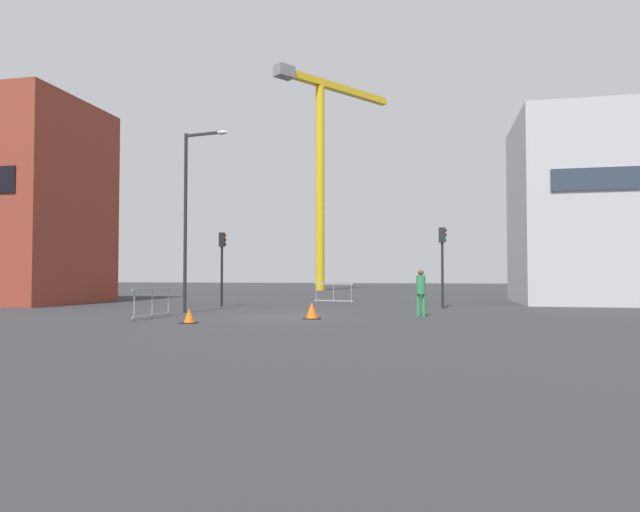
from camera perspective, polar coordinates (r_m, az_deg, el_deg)
name	(u,v)px	position (r m, az deg, el deg)	size (l,w,h in m)	color
ground	(282,317)	(20.66, -3.94, -6.34)	(160.00, 160.00, 0.00)	#28282B
brick_building	(20,203)	(34.45, -28.80, 4.84)	(7.59, 7.24, 11.01)	brown
construction_crane	(322,150)	(56.08, 0.20, 10.97)	(9.84, 12.46, 21.51)	gold
streetlamp_tall	(190,206)	(23.40, -13.36, 5.10)	(2.00, 0.45, 7.49)	#232326
traffic_light_median	(442,254)	(26.24, 12.65, 0.23)	(0.39, 0.28, 3.79)	#232326
traffic_light_near	(222,256)	(27.65, -10.18, -0.04)	(0.39, 0.28, 3.67)	black
pedestrian_walking	(421,289)	(21.13, 10.48, -3.40)	(0.34, 0.34, 1.77)	#2D844C
safety_barrier_mid_span	(152,303)	(20.82, -17.09, -4.67)	(0.13, 2.60, 1.08)	gray
safety_barrier_left_run	(334,293)	(31.01, 1.42, -3.83)	(2.30, 0.35, 1.08)	#9EA0A5
traffic_cone_striped	(312,311)	(19.60, -0.87, -5.79)	(0.58, 0.58, 0.59)	black
traffic_cone_by_barrier	(189,317)	(18.36, -13.50, -6.16)	(0.47, 0.47, 0.48)	black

